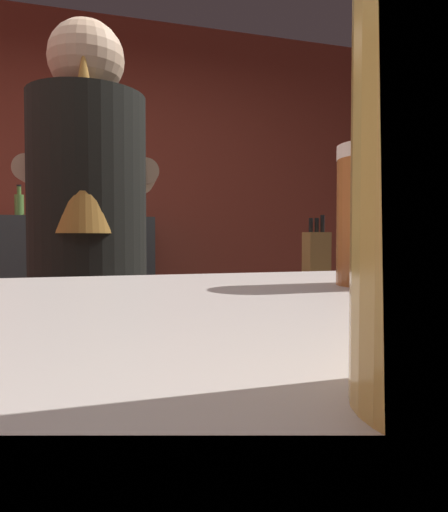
# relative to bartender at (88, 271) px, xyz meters

# --- Properties ---
(wall_back) EXTENTS (5.20, 0.10, 2.70)m
(wall_back) POSITION_rel_bartender_xyz_m (0.02, 2.09, 0.34)
(wall_back) COLOR brown
(wall_back) RESTS_ON ground
(prep_counter) EXTENTS (2.10, 0.60, 0.93)m
(prep_counter) POSITION_rel_bartender_xyz_m (0.37, 0.46, -0.54)
(prep_counter) COLOR #4B4036
(prep_counter) RESTS_ON ground
(back_shelf) EXTENTS (0.93, 0.36, 1.25)m
(back_shelf) POSITION_rel_bartender_xyz_m (-0.02, 1.81, -0.39)
(back_shelf) COLOR #353B3D
(back_shelf) RESTS_ON ground
(bartender) EXTENTS (0.45, 0.53, 1.74)m
(bartender) POSITION_rel_bartender_xyz_m (0.00, 0.00, 0.00)
(bartender) COLOR #283736
(bartender) RESTS_ON ground
(knife_block) EXTENTS (0.10, 0.08, 0.27)m
(knife_block) POSITION_rel_bartender_xyz_m (0.96, 0.38, 0.03)
(knife_block) COLOR olive
(knife_block) RESTS_ON prep_counter
(mixing_bowl) EXTENTS (0.22, 0.22, 0.06)m
(mixing_bowl) POSITION_rel_bartender_xyz_m (-0.07, 0.51, -0.05)
(mixing_bowl) COLOR #466F82
(mixing_bowl) RESTS_ON prep_counter
(chefs_knife) EXTENTS (0.24, 0.10, 0.01)m
(chefs_knife) POSITION_rel_bartender_xyz_m (0.28, 0.41, -0.07)
(chefs_knife) COLOR silver
(chefs_knife) RESTS_ON prep_counter
(pint_glass_far) EXTENTS (0.07, 0.07, 0.13)m
(pint_glass_far) POSITION_rel_bartender_xyz_m (0.24, -1.07, 0.11)
(pint_glass_far) COLOR #A8612C
(pint_glass_far) RESTS_ON bar_counter
(bottle_soy) EXTENTS (0.07, 0.07, 0.26)m
(bottle_soy) POSITION_rel_bartender_xyz_m (-0.11, 1.79, 0.34)
(bottle_soy) COLOR #395A97
(bottle_soy) RESTS_ON back_shelf
(bottle_hot_sauce) EXTENTS (0.06, 0.06, 0.20)m
(bottle_hot_sauce) POSITION_rel_bartender_xyz_m (-0.39, 1.80, 0.32)
(bottle_hot_sauce) COLOR #547C36
(bottle_hot_sauce) RESTS_ON back_shelf
(bottle_olive_oil) EXTENTS (0.06, 0.06, 0.22)m
(bottle_olive_oil) POSITION_rel_bartender_xyz_m (0.11, 1.77, 0.32)
(bottle_olive_oil) COLOR black
(bottle_olive_oil) RESTS_ON back_shelf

